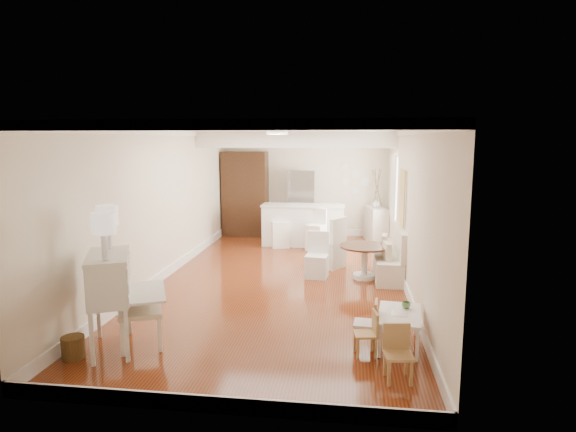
% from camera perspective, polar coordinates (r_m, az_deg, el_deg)
% --- Properties ---
extents(room, '(9.00, 9.04, 2.82)m').
position_cam_1_polar(room, '(9.09, -0.25, 5.00)').
color(room, brown).
rests_on(room, ground).
extents(secretary_bureau, '(1.28, 1.29, 1.24)m').
position_cam_1_polar(secretary_bureau, '(6.49, -20.30, -9.53)').
color(secretary_bureau, silver).
rests_on(secretary_bureau, ground).
extents(gustavian_armchair, '(0.74, 0.74, 0.98)m').
position_cam_1_polar(gustavian_armchair, '(6.47, -17.08, -10.59)').
color(gustavian_armchair, white).
rests_on(gustavian_armchair, ground).
extents(wicker_basket, '(0.30, 0.30, 0.27)m').
position_cam_1_polar(wicker_basket, '(6.57, -24.11, -14.02)').
color(wicker_basket, brown).
rests_on(wicker_basket, ground).
extents(kids_table, '(0.62, 0.93, 0.44)m').
position_cam_1_polar(kids_table, '(6.48, 13.01, -12.97)').
color(kids_table, silver).
rests_on(kids_table, ground).
extents(kids_chair_a, '(0.31, 0.31, 0.57)m').
position_cam_1_polar(kids_chair_a, '(6.12, 9.16, -13.55)').
color(kids_chair_a, tan).
rests_on(kids_chair_a, ground).
extents(kids_chair_b, '(0.32, 0.32, 0.61)m').
position_cam_1_polar(kids_chair_b, '(6.38, 9.18, -12.37)').
color(kids_chair_b, tan).
rests_on(kids_chair_b, ground).
extents(kids_chair_c, '(0.33, 0.33, 0.62)m').
position_cam_1_polar(kids_chair_c, '(5.58, 12.95, -15.65)').
color(kids_chair_c, tan).
rests_on(kids_chair_c, ground).
extents(banquette, '(0.52, 1.60, 0.98)m').
position_cam_1_polar(banquette, '(9.43, 11.76, -4.21)').
color(banquette, silver).
rests_on(banquette, ground).
extents(dining_table, '(1.17, 1.17, 0.64)m').
position_cam_1_polar(dining_table, '(9.29, 9.04, -5.40)').
color(dining_table, '#442416').
rests_on(dining_table, ground).
extents(slip_chair_near, '(0.45, 0.47, 0.87)m').
position_cam_1_polar(slip_chair_near, '(9.25, 3.44, -4.65)').
color(slip_chair_near, white).
rests_on(slip_chair_near, ground).
extents(slip_chair_far, '(0.71, 0.70, 1.06)m').
position_cam_1_polar(slip_chair_far, '(10.00, 4.92, -3.09)').
color(slip_chair_far, silver).
rests_on(slip_chair_far, ground).
extents(breakfast_counter, '(2.05, 0.65, 1.03)m').
position_cam_1_polar(breakfast_counter, '(12.00, 1.80, -1.08)').
color(breakfast_counter, white).
rests_on(breakfast_counter, ground).
extents(bar_stool_left, '(0.51, 0.51, 1.03)m').
position_cam_1_polar(bar_stool_left, '(11.80, -0.96, -1.25)').
color(bar_stool_left, white).
rests_on(bar_stool_left, ground).
extents(bar_stool_right, '(0.51, 0.51, 0.98)m').
position_cam_1_polar(bar_stool_right, '(11.50, 3.33, -1.65)').
color(bar_stool_right, white).
rests_on(bar_stool_right, ground).
extents(pantry_cabinet, '(1.20, 0.60, 2.30)m').
position_cam_1_polar(pantry_cabinet, '(13.23, -5.08, 2.61)').
color(pantry_cabinet, '#381E11').
rests_on(pantry_cabinet, ground).
extents(fridge, '(0.75, 0.65, 1.80)m').
position_cam_1_polar(fridge, '(12.96, 3.14, 1.39)').
color(fridge, silver).
rests_on(fridge, ground).
extents(sideboard, '(0.61, 1.00, 0.89)m').
position_cam_1_polar(sideboard, '(12.69, 10.38, -0.99)').
color(sideboard, beige).
rests_on(sideboard, ground).
extents(pencil_cup, '(0.13, 0.13, 0.09)m').
position_cam_1_polar(pencil_cup, '(6.57, 13.83, -10.22)').
color(pencil_cup, '#5E9255').
rests_on(pencil_cup, kids_table).
extents(branch_vase, '(0.26, 0.26, 0.21)m').
position_cam_1_polar(branch_vase, '(12.64, 10.38, 1.50)').
color(branch_vase, white).
rests_on(branch_vase, sideboard).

